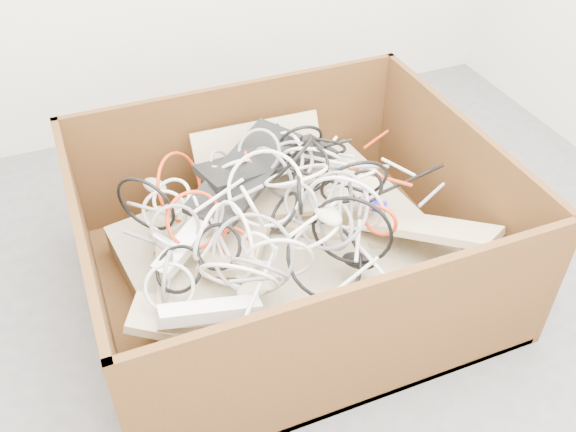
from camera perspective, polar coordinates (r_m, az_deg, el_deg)
name	(u,v)px	position (r m, az deg, el deg)	size (l,w,h in m)	color
ground	(340,336)	(2.12, 4.76, -10.81)	(3.00, 3.00, 0.00)	#4D4C4F
cardboard_box	(285,258)	(2.17, -0.28, -3.83)	(1.31, 1.10, 0.55)	#3E230F
keyboard_pile	(284,217)	(2.12, -0.39, -0.13)	(1.23, 0.94, 0.36)	tan
mice_scatter	(266,205)	(2.06, -1.98, 1.03)	(0.78, 0.77, 0.23)	#BCB197
power_strip_left	(194,234)	(1.96, -8.58, -1.58)	(0.33, 0.06, 0.04)	white
power_strip_right	(210,311)	(1.77, -7.09, -8.57)	(0.29, 0.06, 0.04)	white
vga_plug	(379,206)	(2.04, 8.28, 0.86)	(0.04, 0.04, 0.02)	#0D0CB5
cable_tangle	(271,207)	(1.95, -1.60, 0.84)	(1.12, 0.89, 0.46)	silver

